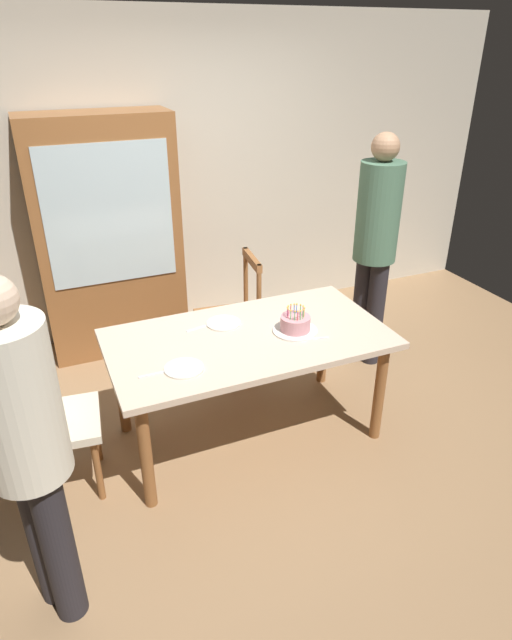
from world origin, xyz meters
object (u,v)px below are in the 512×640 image
at_px(person_guest, 376,239).
at_px(china_cabinet, 109,239).
at_px(person_celebrant, 27,444).
at_px(chair_upholstered, 40,414).
at_px(dining_table, 249,348).
at_px(birthday_cake, 295,325).
at_px(plate_far_side, 224,323).
at_px(plate_near_celebrant, 184,368).
at_px(chair_spindle_back, 231,319).

height_order(person_guest, china_cabinet, china_cabinet).
bearing_deg(person_celebrant, china_cabinet, 73.08).
height_order(chair_upholstered, person_celebrant, person_celebrant).
bearing_deg(dining_table, chair_upholstered, -179.63).
xyz_separation_m(dining_table, person_celebrant, (-1.27, -0.79, 0.29)).
relative_size(birthday_cake, plate_far_side, 1.27).
distance_m(plate_near_celebrant, plate_far_side, 0.57).
relative_size(dining_table, birthday_cake, 6.11).
height_order(plate_far_side, chair_spindle_back, chair_spindle_back).
distance_m(plate_far_side, person_guest, 1.40).
bearing_deg(birthday_cake, person_celebrant, -154.75).
bearing_deg(plate_near_celebrant, person_celebrant, -143.72).
relative_size(birthday_cake, china_cabinet, 0.15).
height_order(chair_spindle_back, person_guest, person_guest).
height_order(birthday_cake, chair_spindle_back, chair_spindle_back).
relative_size(dining_table, person_celebrant, 1.03).
relative_size(dining_table, plate_near_celebrant, 7.77).
distance_m(dining_table, plate_far_side, 0.24).
bearing_deg(plate_far_side, dining_table, -67.61).
bearing_deg(person_guest, birthday_cake, -148.84).
bearing_deg(chair_spindle_back, birthday_cake, -82.27).
bearing_deg(chair_upholstered, birthday_cake, -1.93).
distance_m(plate_near_celebrant, chair_upholstered, 0.83).
bearing_deg(chair_upholstered, chair_spindle_back, 28.97).
xyz_separation_m(chair_spindle_back, person_guest, (1.07, -0.26, 0.57)).
bearing_deg(dining_table, plate_far_side, 112.39).
distance_m(chair_upholstered, person_celebrant, 0.89).
height_order(dining_table, birthday_cake, birthday_cake).
height_order(chair_upholstered, china_cabinet, china_cabinet).
height_order(dining_table, chair_spindle_back, chair_spindle_back).
bearing_deg(china_cabinet, person_celebrant, -106.92).
relative_size(plate_near_celebrant, plate_far_side, 1.00).
bearing_deg(dining_table, person_celebrant, -147.97).
height_order(plate_near_celebrant, person_guest, person_guest).
bearing_deg(china_cabinet, birthday_cake, -62.45).
xyz_separation_m(chair_upholstered, china_cabinet, (0.69, 1.57, 0.42)).
height_order(plate_near_celebrant, person_celebrant, person_celebrant).
xyz_separation_m(birthday_cake, chair_upholstered, (-1.53, 0.05, -0.26)).
height_order(plate_far_side, person_celebrant, person_celebrant).
height_order(birthday_cake, plate_near_celebrant, birthday_cake).
height_order(birthday_cake, plate_far_side, birthday_cake).
bearing_deg(dining_table, birthday_cake, -11.66).
relative_size(plate_near_celebrant, person_celebrant, 0.13).
bearing_deg(plate_near_celebrant, dining_table, 23.82).
xyz_separation_m(dining_table, chair_spindle_back, (0.18, 0.78, -0.20)).
xyz_separation_m(chair_upholstered, person_guest, (2.49, 0.53, 0.50)).
relative_size(chair_spindle_back, person_celebrant, 0.57).
bearing_deg(chair_spindle_back, chair_upholstered, -151.03).
xyz_separation_m(plate_near_celebrant, person_celebrant, (-0.80, -0.59, 0.20)).
height_order(dining_table, china_cabinet, china_cabinet).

